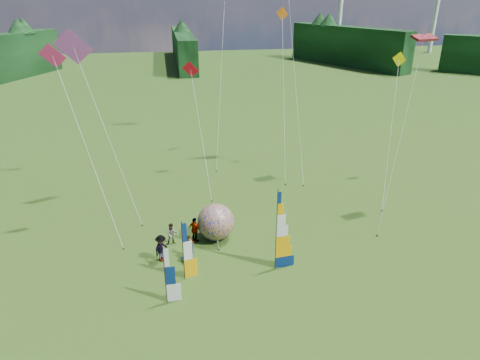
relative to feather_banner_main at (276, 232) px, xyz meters
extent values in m
plane|color=#47651A|center=(-0.93, -2.11, -2.69)|extent=(220.00, 220.00, 0.00)
sphere|color=#000F89|center=(-3.25, 4.27, -1.38)|extent=(2.63, 2.63, 2.63)
imported|color=#66594C|center=(-5.26, 2.34, -1.93)|extent=(0.56, 0.38, 1.53)
imported|color=#66594C|center=(-6.35, 4.03, -1.89)|extent=(0.82, 0.47, 1.61)
imported|color=#66594C|center=(-7.09, 2.13, -1.75)|extent=(1.04, 1.27, 1.89)
imported|color=#66594C|center=(-4.74, 4.08, -1.76)|extent=(1.07, 1.12, 1.88)
camera|label=1|loc=(-6.17, -21.93, 13.57)|focal=32.00mm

